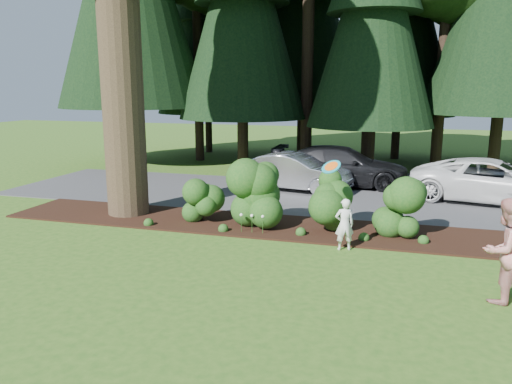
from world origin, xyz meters
TOP-DOWN VIEW (x-y plane):
  - ground at (0.00, 0.00)m, footprint 80.00×80.00m
  - mulch_bed at (0.00, 3.25)m, footprint 16.00×2.50m
  - driveway at (0.00, 7.50)m, footprint 22.00×6.00m
  - shrub_row at (0.77, 3.14)m, footprint 6.53×1.60m
  - lily_cluster at (-0.30, 2.40)m, footprint 0.69×0.09m
  - car_silver_wagon at (-0.40, 8.35)m, footprint 4.46×2.24m
  - car_white_suv at (6.47, 8.26)m, footprint 5.66×3.45m
  - car_dark_suv at (1.19, 9.80)m, footprint 5.41×2.33m
  - child at (2.21, 1.80)m, footprint 0.54×0.44m
  - adult at (5.34, -0.40)m, footprint 1.21×1.16m
  - frisbee at (1.82, 2.05)m, footprint 0.54×0.44m

SIDE VIEW (x-z plane):
  - ground at x=0.00m, z-range 0.00..0.00m
  - driveway at x=0.00m, z-range 0.00..0.03m
  - mulch_bed at x=0.00m, z-range 0.00..0.05m
  - lily_cluster at x=-0.30m, z-range 0.21..0.78m
  - child at x=2.21m, z-range 0.00..1.28m
  - car_silver_wagon at x=-0.40m, z-range 0.03..1.43m
  - car_white_suv at x=6.47m, z-range 0.03..1.50m
  - car_dark_suv at x=1.19m, z-range 0.03..1.58m
  - shrub_row at x=0.77m, z-range 0.00..1.61m
  - adult at x=5.34m, z-range 0.00..1.96m
  - frisbee at x=1.82m, z-range 1.79..2.19m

